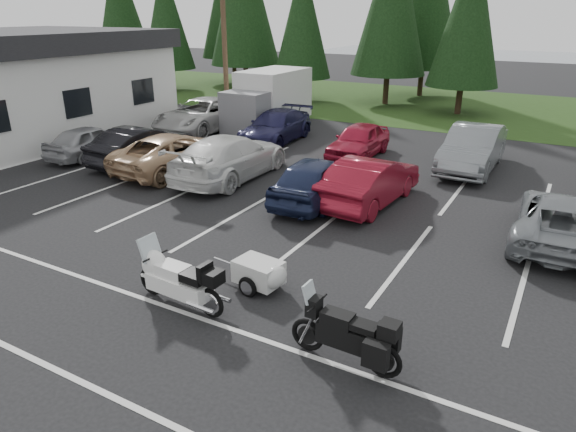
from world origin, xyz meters
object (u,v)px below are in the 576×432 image
Objects in this scene: car_near_1 at (142,145)px; car_far_0 at (203,115)px; car_near_6 at (562,219)px; cargo_trailer at (259,275)px; car_far_3 at (473,148)px; touring_motorcycle at (179,275)px; car_near_4 at (316,179)px; car_far_1 at (276,127)px; utility_pole at (224,34)px; adventure_motorcycle at (345,329)px; car_near_3 at (230,157)px; box_truck at (264,100)px; car_near_5 at (370,181)px; car_near_0 at (90,141)px; car_near_2 at (174,152)px; car_far_2 at (359,141)px.

car_far_0 is at bearing -72.16° from car_near_1.
car_near_6 reaches higher than cargo_trailer.
car_far_3 is 13.68m from touring_motorcycle.
car_near_4 is 7.09m from touring_motorcycle.
car_near_1 is at bearing -119.70° from car_far_1.
utility_pole is 18.12m from cargo_trailer.
car_near_3 is at bearing 137.02° from adventure_motorcycle.
car_near_6 is (7.09, 0.31, -0.09)m from car_near_4.
box_truck reaches higher than car_near_1.
touring_motorcycle is at bearing -57.58° from utility_pole.
car_near_6 is (10.93, -0.40, -0.14)m from car_near_3.
car_far_0 is at bearing 129.60° from touring_motorcycle.
car_near_5 is (1.59, 0.65, 0.01)m from car_near_4.
car_far_0 reaches higher than car_near_4.
car_near_1 is (-0.73, -8.16, -0.70)m from box_truck.
car_far_0 is at bearing -20.72° from car_near_6.
car_near_4 is (7.35, -8.71, -0.70)m from box_truck.
car_near_0 is 0.84× the size of car_near_6.
cargo_trailer is at bearing 100.30° from car_near_4.
car_near_1 is 1.04× the size of car_near_4.
utility_pole reaches higher than adventure_motorcycle.
car_near_3 is 1.21× the size of car_near_5.
car_near_5 is at bearing 95.32° from cargo_trailer.
car_near_2 reaches higher than car_near_6.
car_far_2 is 0.81× the size of car_far_3.
car_near_1 is at bearing -1.11° from car_near_6.
car_near_1 is at bearing -95.14° from box_truck.
car_near_0 is 12.33m from car_near_5.
car_near_3 is (5.50, -7.50, -3.89)m from utility_pole.
utility_pole is 1.61× the size of box_truck.
car_near_4 is (10.73, -0.25, 0.07)m from car_near_0.
car_far_1 is at bearing 172.40° from car_far_2.
box_truck is 2.19× the size of touring_motorcycle.
car_far_1 is at bearing 115.92° from touring_motorcycle.
car_near_1 reaches higher than car_far_1.
box_truck is 1.01× the size of car_near_3.
car_near_6 is at bearing -177.33° from car_near_2.
car_far_0 reaches higher than car_near_3.
car_near_2 is (1.81, -0.12, -0.03)m from car_near_1.
car_far_0 is 1.15× the size of car_far_3.
car_far_2 is (6.48, -2.93, -0.75)m from box_truck.
car_near_5 is at bearing -110.41° from car_far_3.
car_far_3 is at bearing -146.71° from car_near_2.
car_near_1 is 15.17m from car_near_6.
car_near_0 is 8.19m from car_far_1.
car_near_1 is 8.11m from car_near_4.
car_near_1 is at bearing -80.61° from utility_pole.
touring_motorcycle is at bearing -179.53° from adventure_motorcycle.
car_near_2 is at bearing 4.41° from car_near_3.
car_near_5 is 5.92m from car_far_3.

